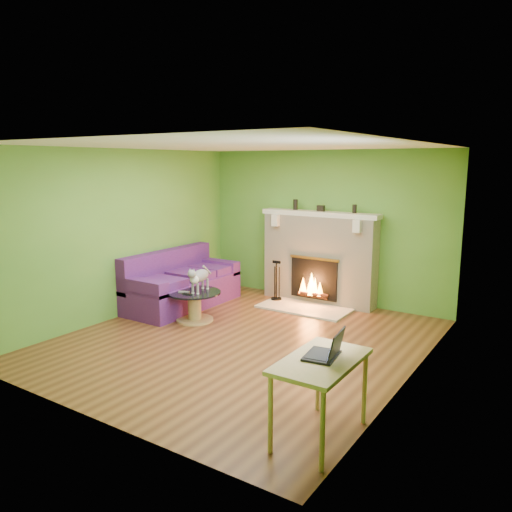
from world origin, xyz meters
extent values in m
plane|color=#522C17|center=(0.00, 0.00, 0.00)|extent=(5.00, 5.00, 0.00)
plane|color=white|center=(0.00, 0.00, 2.60)|extent=(5.00, 5.00, 0.00)
plane|color=#4F882C|center=(0.00, 2.50, 1.30)|extent=(5.00, 0.00, 5.00)
plane|color=#4F882C|center=(0.00, -2.50, 1.30)|extent=(5.00, 0.00, 5.00)
plane|color=#4F882C|center=(-2.25, 0.00, 1.30)|extent=(0.00, 5.00, 5.00)
plane|color=#4F882C|center=(2.25, 0.00, 1.30)|extent=(0.00, 5.00, 5.00)
plane|color=silver|center=(2.24, -0.90, 1.55)|extent=(0.00, 1.20, 1.20)
plane|color=white|center=(2.23, -0.90, 1.55)|extent=(0.00, 1.06, 1.06)
cube|color=beige|center=(0.00, 2.33, 0.75)|extent=(2.00, 0.35, 1.50)
cube|color=black|center=(0.00, 2.13, 0.44)|extent=(0.85, 0.03, 0.68)
cube|color=gold|center=(0.00, 2.13, 0.80)|extent=(0.91, 0.02, 0.04)
cylinder|color=black|center=(0.00, 2.10, 0.16)|extent=(0.55, 0.07, 0.07)
cube|color=beige|center=(0.00, 2.30, 1.54)|extent=(2.10, 0.28, 0.08)
cube|color=beige|center=(-0.75, 2.11, 1.40)|extent=(0.12, 0.10, 0.20)
cube|color=beige|center=(0.75, 2.11, 1.40)|extent=(0.12, 0.10, 0.20)
cube|color=beige|center=(0.00, 1.80, 0.01)|extent=(1.50, 0.75, 0.03)
cube|color=beige|center=(0.00, 2.30, 1.54)|extent=(2.10, 0.28, 0.08)
cube|color=#44185E|center=(-1.80, 0.83, 0.23)|extent=(0.93, 2.07, 0.47)
cube|color=#44185E|center=(-2.14, 0.83, 0.64)|extent=(0.21, 2.07, 0.58)
cube|color=#44185E|center=(-1.80, -0.10, 0.53)|extent=(0.93, 0.21, 0.23)
cube|color=#44185E|center=(-1.80, 1.76, 0.53)|extent=(0.93, 0.21, 0.23)
cube|color=#44185E|center=(-1.75, 0.25, 0.53)|extent=(0.74, 0.55, 0.13)
cube|color=#44185E|center=(-1.75, 0.94, 0.53)|extent=(0.74, 0.55, 0.13)
cube|color=#44185E|center=(-1.75, 1.52, 0.53)|extent=(0.74, 0.55, 0.13)
cylinder|color=tan|center=(-1.12, 0.33, 0.02)|extent=(0.57, 0.57, 0.03)
cylinder|color=tan|center=(-1.12, 0.33, 0.23)|extent=(0.20, 0.20, 0.39)
cylinder|color=black|center=(-1.12, 0.33, 0.44)|extent=(0.81, 0.81, 0.03)
cube|color=tan|center=(1.95, -1.62, 0.71)|extent=(0.57, 0.98, 0.04)
cylinder|color=tan|center=(1.71, -2.06, 0.34)|extent=(0.04, 0.04, 0.69)
cylinder|color=tan|center=(2.19, -2.06, 0.34)|extent=(0.04, 0.04, 0.69)
cylinder|color=tan|center=(1.71, -1.18, 0.34)|extent=(0.04, 0.04, 0.69)
cylinder|color=tan|center=(2.19, -1.18, 0.34)|extent=(0.04, 0.04, 0.69)
cube|color=gray|center=(-1.22, 0.21, 0.47)|extent=(0.17, 0.11, 0.02)
cube|color=black|center=(-1.10, 0.15, 0.47)|extent=(0.16, 0.04, 0.02)
cylinder|color=black|center=(-0.48, 2.33, 1.67)|extent=(0.08, 0.08, 0.18)
cylinder|color=black|center=(0.61, 2.33, 1.65)|extent=(0.07, 0.07, 0.14)
cube|color=black|center=(0.01, 2.33, 1.63)|extent=(0.12, 0.08, 0.10)
camera|label=1|loc=(3.69, -5.31, 2.38)|focal=35.00mm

